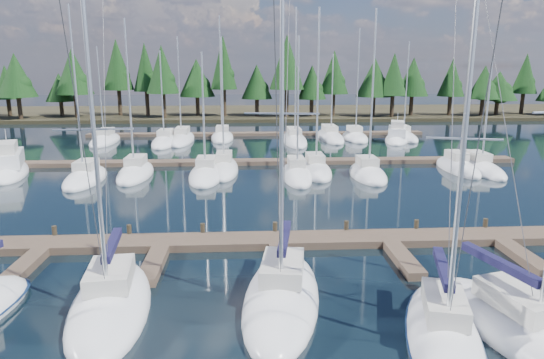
{
  "coord_description": "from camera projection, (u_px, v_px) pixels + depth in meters",
  "views": [
    {
      "loc": [
        -1.59,
        -6.53,
        9.34
      ],
      "look_at": [
        -0.01,
        22.0,
        2.63
      ],
      "focal_mm": 32.0,
      "sensor_mm": 36.0,
      "label": 1
    }
  ],
  "objects": [
    {
      "name": "ground",
      "position": [
        266.0,
        189.0,
        37.73
      ],
      "size": [
        260.0,
        260.0,
        0.0
      ],
      "primitive_type": "plane",
      "color": "black",
      "rests_on": "ground"
    },
    {
      "name": "far_shore",
      "position": [
        253.0,
        113.0,
        95.99
      ],
      "size": [
        220.0,
        30.0,
        0.6
      ],
      "primitive_type": "cube",
      "color": "#2E291A",
      "rests_on": "ground"
    },
    {
      "name": "main_dock",
      "position": [
        277.0,
        245.0,
        25.39
      ],
      "size": [
        44.0,
        6.13,
        0.9
      ],
      "color": "brown",
      "rests_on": "ground"
    },
    {
      "name": "back_docks",
      "position": [
        259.0,
        146.0,
        56.72
      ],
      "size": [
        50.0,
        21.8,
        0.4
      ],
      "color": "brown",
      "rests_on": "ground"
    },
    {
      "name": "front_sailboat_2",
      "position": [
        111.0,
        305.0,
        18.87
      ],
      "size": [
        3.91,
        8.49,
        13.06
      ],
      "color": "white",
      "rests_on": "ground"
    },
    {
      "name": "front_sailboat_3",
      "position": [
        282.0,
        296.0,
        19.53
      ],
      "size": [
        4.29,
        9.32,
        13.95
      ],
      "color": "white",
      "rests_on": "ground"
    },
    {
      "name": "front_sailboat_4",
      "position": [
        444.0,
        337.0,
        16.57
      ],
      "size": [
        4.72,
        9.02,
        13.1
      ],
      "color": "white",
      "rests_on": "ground"
    },
    {
      "name": "front_sailboat_5",
      "position": [
        525.0,
        332.0,
        16.91
      ],
      "size": [
        5.14,
        9.6,
        14.52
      ],
      "color": "white",
      "rests_on": "ground"
    },
    {
      "name": "back_sailboat_rows",
      "position": [
        258.0,
        152.0,
        52.65
      ],
      "size": [
        45.63,
        32.74,
        16.92
      ],
      "color": "white",
      "rests_on": "ground"
    },
    {
      "name": "motor_yacht_left",
      "position": [
        8.0,
        168.0,
        42.85
      ],
      "size": [
        6.14,
        10.01,
        4.75
      ],
      "color": "white",
      "rests_on": "ground"
    },
    {
      "name": "motor_yacht_right",
      "position": [
        397.0,
        137.0,
        61.75
      ],
      "size": [
        5.21,
        8.93,
        4.23
      ],
      "color": "white",
      "rests_on": "ground"
    },
    {
      "name": "tree_line",
      "position": [
        244.0,
        77.0,
        84.72
      ],
      "size": [
        186.59,
        11.47,
        14.04
      ],
      "color": "black",
      "rests_on": "far_shore"
    }
  ]
}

